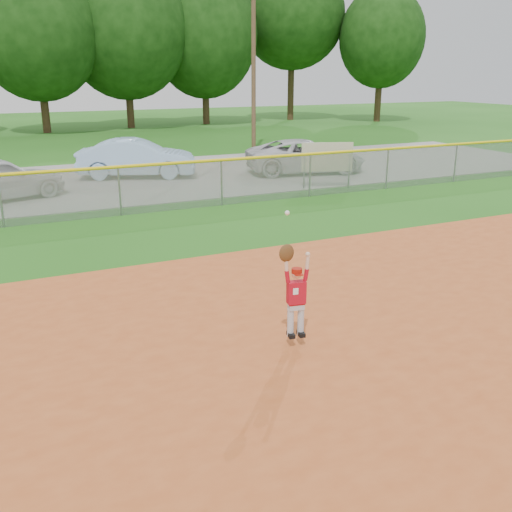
{
  "coord_description": "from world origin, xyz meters",
  "views": [
    {
      "loc": [
        -3.42,
        -7.25,
        4.24
      ],
      "look_at": [
        0.64,
        1.51,
        1.1
      ],
      "focal_mm": 40.0,
      "sensor_mm": 36.0,
      "label": 1
    }
  ],
  "objects_px": {
    "car_white_b": "(306,156)",
    "sponsor_sign": "(327,158)",
    "car_blue": "(137,158)",
    "ballplayer": "(295,291)"
  },
  "relations": [
    {
      "from": "car_blue",
      "to": "sponsor_sign",
      "type": "relative_size",
      "value": 2.57
    },
    {
      "from": "car_blue",
      "to": "sponsor_sign",
      "type": "xyz_separation_m",
      "value": [
        5.93,
        -5.26,
        0.32
      ]
    },
    {
      "from": "car_blue",
      "to": "ballplayer",
      "type": "xyz_separation_m",
      "value": [
        -1.43,
        -16.24,
        0.15
      ]
    },
    {
      "from": "car_blue",
      "to": "ballplayer",
      "type": "distance_m",
      "value": 16.31
    },
    {
      "from": "car_blue",
      "to": "sponsor_sign",
      "type": "bearing_deg",
      "value": -111.16
    },
    {
      "from": "car_blue",
      "to": "car_white_b",
      "type": "bearing_deg",
      "value": -85.26
    },
    {
      "from": "ballplayer",
      "to": "car_blue",
      "type": "bearing_deg",
      "value": 84.96
    },
    {
      "from": "car_white_b",
      "to": "sponsor_sign",
      "type": "bearing_deg",
      "value": 175.37
    },
    {
      "from": "sponsor_sign",
      "to": "ballplayer",
      "type": "relative_size",
      "value": 0.9
    },
    {
      "from": "sponsor_sign",
      "to": "ballplayer",
      "type": "height_order",
      "value": "ballplayer"
    }
  ]
}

